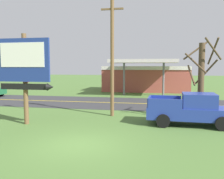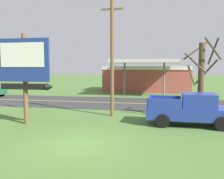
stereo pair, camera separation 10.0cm
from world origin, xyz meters
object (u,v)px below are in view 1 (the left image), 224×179
Objects in this scene: motel_sign at (24,66)px; utility_pole at (112,50)px; stop_sign at (26,85)px; bare_tree at (201,78)px; gas_station at (146,78)px; pickup_blue_parked_on_lawn at (192,110)px.

utility_pole is at bearing 37.78° from motel_sign.
stop_sign is 0.54× the size of bare_tree.
gas_station is at bearing 85.72° from utility_pole.
gas_station is 2.28× the size of pickup_blue_parked_on_lawn.
motel_sign is 0.46× the size of gas_station.
motel_sign reaches higher than bare_tree.
motel_sign is 1.05× the size of pickup_blue_parked_on_lawn.
utility_pole is (7.58, -1.35, 2.68)m from stop_sign.
motel_sign is 23.07m from gas_station.
utility_pole is (4.69, 3.64, 1.13)m from motel_sign.
bare_tree reaches higher than gas_station.
gas_station is at bearing 100.80° from pickup_blue_parked_on_lawn.
stop_sign is 13.31m from pickup_blue_parked_on_lawn.
stop_sign is 19.40m from gas_station.
stop_sign is at bearing 120.03° from motel_sign.
gas_station is 20.85m from pickup_blue_parked_on_lawn.
bare_tree is 1.03× the size of pickup_blue_parked_on_lawn.
pickup_blue_parked_on_lawn is (3.90, -20.45, -0.98)m from gas_station.
pickup_blue_parked_on_lawn is (-0.78, -1.91, -1.86)m from bare_tree.
motel_sign is at bearing -105.32° from gas_station.
pickup_blue_parked_on_lawn is (5.29, -1.89, -3.75)m from utility_pole.
pickup_blue_parked_on_lawn is at bearing -14.15° from stop_sign.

